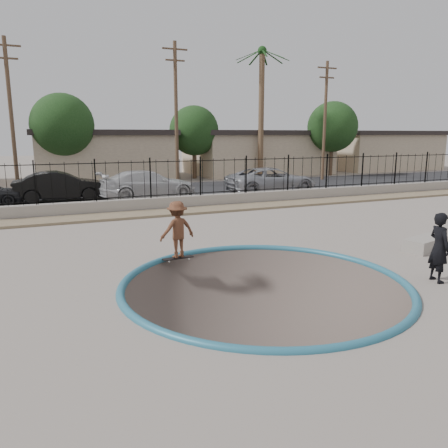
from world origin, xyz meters
TOP-DOWN VIEW (x-y plane):
  - ground at (0.00, 12.00)m, footprint 120.00×120.00m
  - bowl_pit at (0.00, -1.00)m, footprint 6.84×6.84m
  - coping_ring at (0.00, -1.00)m, footprint 7.04×7.04m
  - rock_strip at (0.00, 9.20)m, footprint 42.00×1.60m
  - retaining_wall at (0.00, 10.30)m, footprint 42.00×0.45m
  - fence at (0.00, 10.30)m, footprint 40.00×0.04m
  - street at (0.00, 17.00)m, footprint 90.00×8.00m
  - house_center at (0.00, 26.50)m, footprint 10.60×8.60m
  - house_east at (14.00, 26.50)m, footprint 12.60×8.60m
  - house_east_far at (28.00, 26.50)m, footprint 11.60×8.60m
  - palm_right at (12.00, 22.00)m, footprint 2.30×2.30m
  - utility_pole_left at (-6.00, 19.00)m, footprint 1.70×0.24m
  - utility_pole_mid at (4.00, 19.00)m, footprint 1.70×0.24m
  - utility_pole_right at (16.00, 19.00)m, footprint 1.70×0.24m
  - street_tree_left at (-3.00, 23.00)m, footprint 4.32×4.32m
  - street_tree_mid at (7.00, 24.00)m, footprint 3.96×3.96m
  - street_tree_right at (19.00, 22.00)m, footprint 4.32×4.32m
  - skater at (-1.33, 1.77)m, footprint 1.14×0.77m
  - skateboard at (-1.33, 1.77)m, footprint 0.92×0.30m
  - videographer at (4.00, -2.50)m, footprint 0.52×0.69m
  - concrete_ledge at (6.15, -0.20)m, footprint 1.73×1.11m
  - car_b at (-3.77, 15.00)m, footprint 4.81×1.70m
  - car_c at (0.77, 14.09)m, footprint 5.51×2.51m
  - car_d at (8.25, 13.40)m, footprint 5.62×2.62m

SIDE VIEW (x-z plane):
  - ground at x=0.00m, z-range -2.20..0.00m
  - bowl_pit at x=0.00m, z-range -0.90..0.90m
  - coping_ring at x=0.00m, z-range -0.10..0.10m
  - street at x=0.00m, z-range 0.00..0.04m
  - rock_strip at x=0.00m, z-range 0.00..0.11m
  - skateboard at x=-1.33m, z-range 0.03..0.10m
  - concrete_ledge at x=6.15m, z-range 0.00..0.40m
  - retaining_wall at x=0.00m, z-range 0.00..0.60m
  - skater at x=-1.33m, z-range 0.00..1.62m
  - car_d at x=8.25m, z-range 0.04..1.59m
  - car_c at x=0.77m, z-range 0.04..1.60m
  - car_b at x=-3.77m, z-range 0.04..1.62m
  - videographer at x=4.00m, z-range 0.00..1.73m
  - fence at x=0.00m, z-range 0.60..2.40m
  - house_east at x=14.00m, z-range 0.02..3.92m
  - house_east_far at x=28.00m, z-range 0.02..3.92m
  - house_center at x=0.00m, z-range 0.02..3.92m
  - street_tree_mid at x=7.00m, z-range 0.92..6.75m
  - street_tree_left at x=-3.00m, z-range 1.01..7.37m
  - street_tree_right at x=19.00m, z-range 1.01..7.37m
  - utility_pole_left at x=-6.00m, z-range 0.20..9.20m
  - utility_pole_right at x=16.00m, z-range 0.20..9.20m
  - utility_pole_mid at x=4.00m, z-range 0.21..9.71m
  - palm_right at x=12.00m, z-range 2.18..12.48m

